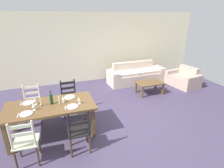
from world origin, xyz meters
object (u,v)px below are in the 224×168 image
Objects in this scene: dining_chair_far_right at (69,98)px; dining_table at (51,108)px; dining_chair_near_left at (26,142)px; dining_chair_near_right at (79,131)px; wine_bottle at (51,99)px; dining_chair_far_left at (33,104)px; wine_glass_far_left at (35,100)px; couch at (135,75)px; coffee_table at (150,84)px; coffee_cup_primary at (64,101)px; wine_glass_near_left at (33,105)px; wine_glass_near_right at (79,99)px; armchair_upholstered at (184,79)px.

dining_table is at bearing -121.38° from dining_chair_far_right.
dining_chair_near_left is (-0.46, -0.78, -0.19)m from dining_table.
wine_bottle is at bearing 118.81° from dining_chair_near_right.
dining_chair_far_left is at bearing 120.00° from dining_table.
dining_chair_near_left is at bearing -100.26° from wine_glass_far_left.
wine_glass_far_left reaches higher than couch.
dining_chair_far_right is at bearing 59.00° from dining_chair_near_left.
wine_bottle is 4.14m from couch.
dining_table is 2.11× the size of coffee_table.
dining_chair_near_left is at bearing -121.00° from dining_chair_far_right.
wine_glass_far_left is 3.77m from coffee_table.
wine_bottle reaches higher than coffee_cup_primary.
wine_glass_near_left is 0.07× the size of couch.
dining_chair_near_right is 0.42× the size of couch.
coffee_cup_primary is at bearing 14.25° from wine_glass_near_left.
dining_chair_near_right is 5.96× the size of wine_glass_near_right.
coffee_table is (2.96, 1.26, -0.44)m from coffee_cup_primary.
dining_chair_far_right reaches higher than couch.
dining_table is 11.80× the size of wine_glass_far_left.
coffee_cup_primary is at bearing 150.40° from wine_glass_near_right.
dining_chair_near_left reaches higher than coffee_cup_primary.
wine_bottle is (-0.44, -0.75, 0.39)m from dining_chair_far_right.
wine_bottle is at bearing 161.95° from wine_glass_near_right.
couch is at bearing 31.14° from dining_chair_far_right.
dining_table is 0.89m from dining_chair_far_left.
wine_glass_near_left is at bearing -158.41° from coffee_table.
wine_glass_near_left is at bearing -82.20° from dining_chair_far_left.
wine_glass_near_right is at bearing 78.19° from dining_chair_near_right.
wine_bottle reaches higher than coffee_table.
wine_glass_far_left reaches higher than coffee_cup_primary.
dining_chair_far_right reaches higher than wine_glass_near_left.
wine_bottle is at bearing 58.39° from dining_chair_near_left.
couch is (3.27, 2.46, -0.58)m from wine_bottle.
dining_chair_far_left is (0.03, 1.53, 0.00)m from dining_chair_near_left.
wine_glass_near_left reaches higher than armchair_upholstered.
dining_chair_near_left is 0.77m from wine_glass_near_left.
dining_chair_far_left is 3.73m from coffee_table.
dining_chair_near_left reaches higher than coffee_table.
wine_glass_near_right is at bearing -13.82° from dining_table.
dining_chair_far_right is at bearing -170.38° from armchair_upholstered.
coffee_cup_primary is (-0.18, -0.76, 0.32)m from dining_chair_far_right.
dining_chair_far_right is 4.52m from armchair_upholstered.
dining_chair_far_right reaches higher than dining_table.
dining_chair_near_left reaches higher than couch.
dining_table is 0.39m from wine_glass_near_left.
dining_table is 0.82× the size of couch.
dining_chair_near_right is at bearing -143.53° from coffee_table.
dining_chair_far_left is at bearing -177.52° from dining_chair_far_right.
wine_glass_far_left is at bearing 170.45° from coffee_cup_primary.
wine_glass_near_right is (0.57, -0.19, -0.01)m from wine_bottle.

